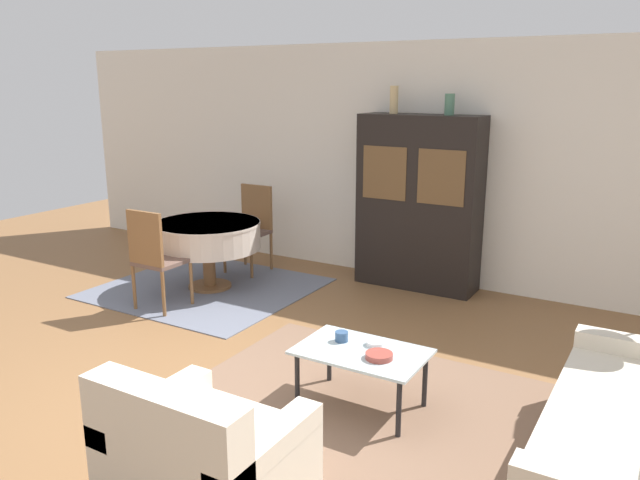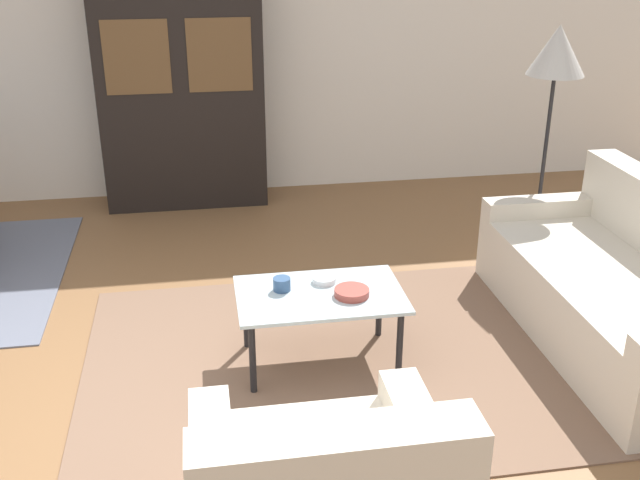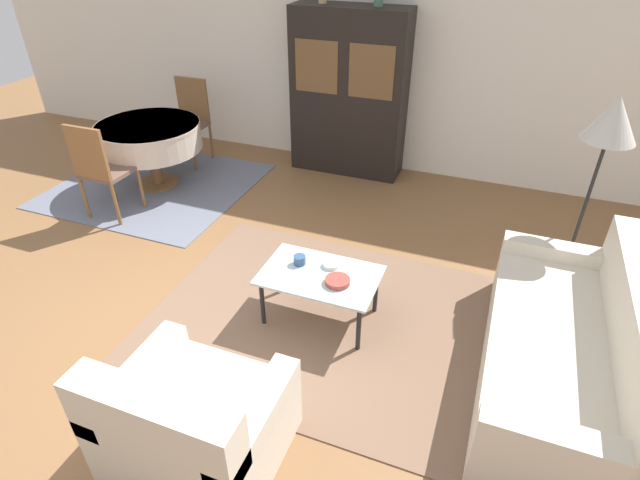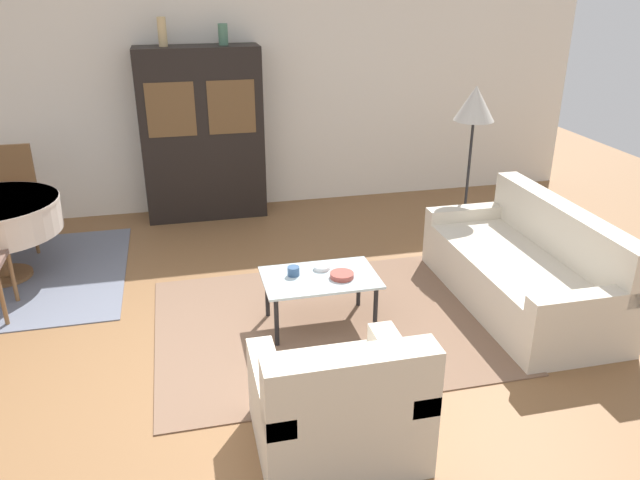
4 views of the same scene
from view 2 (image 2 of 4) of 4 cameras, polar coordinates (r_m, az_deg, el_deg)
ground_plane at (r=3.76m, az=-14.53°, el=-15.14°), size 14.00×14.00×0.00m
wall_back at (r=6.66m, az=-13.53°, el=14.54°), size 10.00×0.06×2.70m
area_rug at (r=4.26m, az=0.76°, el=-9.22°), size 2.73×2.11×0.01m
couch at (r=4.68m, az=22.24°, el=-3.76°), size 0.92×1.98×0.86m
coffee_table at (r=4.06m, az=0.00°, el=-4.65°), size 0.90×0.58×0.43m
display_cabinet at (r=6.45m, az=-10.50°, el=10.99°), size 1.34×0.46×1.92m
floor_lamp at (r=5.44m, az=17.57°, el=12.95°), size 0.39×0.39×1.65m
cup at (r=4.06m, az=-2.93°, el=-3.38°), size 0.10×0.10×0.07m
bowl at (r=4.01m, az=2.43°, el=-4.01°), size 0.19×0.19×0.04m
bowl_small at (r=4.15m, az=0.33°, el=-3.03°), size 0.13×0.13×0.03m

